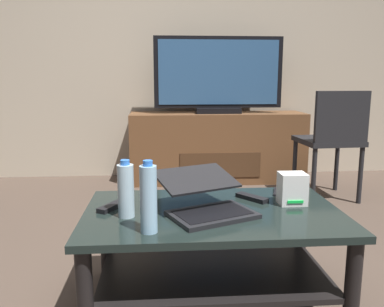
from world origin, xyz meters
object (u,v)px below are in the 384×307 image
(dining_chair, at_px, (333,137))
(water_bottle_far, at_px, (149,199))
(tv_remote, at_px, (112,206))
(soundbar_remote, at_px, (252,198))
(laptop, at_px, (206,199))
(water_bottle_near, at_px, (126,190))
(television, at_px, (218,77))
(coffee_table, at_px, (213,239))
(router_box, at_px, (292,189))
(media_cabinet, at_px, (217,147))
(cell_phone, at_px, (281,192))

(dining_chair, xyz_separation_m, water_bottle_far, (-1.38, -1.63, 0.03))
(tv_remote, relative_size, soundbar_remote, 1.00)
(dining_chair, bearing_deg, soundbar_remote, -126.05)
(laptop, xyz_separation_m, water_bottle_near, (-0.32, -0.02, 0.05))
(television, distance_m, soundbar_remote, 2.03)
(coffee_table, height_order, router_box, router_box)
(router_box, distance_m, soundbar_remote, 0.19)
(media_cabinet, bearing_deg, tv_remote, -109.86)
(water_bottle_near, distance_m, tv_remote, 0.16)
(television, bearing_deg, water_bottle_far, -104.00)
(laptop, xyz_separation_m, water_bottle_far, (-0.23, -0.20, 0.07))
(dining_chair, bearing_deg, coffee_table, -128.66)
(television, height_order, dining_chair, television)
(dining_chair, distance_m, router_box, 1.54)
(router_box, bearing_deg, coffee_table, -170.58)
(cell_phone, distance_m, tv_remote, 0.81)
(cell_phone, height_order, soundbar_remote, soundbar_remote)
(tv_remote, bearing_deg, media_cabinet, 100.85)
(dining_chair, distance_m, cell_phone, 1.40)
(water_bottle_far, relative_size, tv_remote, 1.66)
(dining_chair, relative_size, cell_phone, 6.23)
(cell_phone, bearing_deg, coffee_table, -130.19)
(coffee_table, bearing_deg, water_bottle_near, -171.67)
(television, relative_size, laptop, 2.54)
(television, bearing_deg, soundbar_remote, -93.42)
(water_bottle_near, bearing_deg, water_bottle_far, -61.04)
(coffee_table, height_order, soundbar_remote, soundbar_remote)
(coffee_table, xyz_separation_m, dining_chair, (1.12, 1.40, 0.22))
(tv_remote, bearing_deg, cell_phone, 43.13)
(media_cabinet, height_order, television, television)
(water_bottle_near, xyz_separation_m, tv_remote, (-0.07, 0.11, -0.10))
(water_bottle_far, bearing_deg, laptop, 40.65)
(cell_phone, bearing_deg, dining_chair, 74.71)
(media_cabinet, height_order, tv_remote, media_cabinet)
(tv_remote, bearing_deg, television, 100.65)
(dining_chair, bearing_deg, media_cabinet, 139.14)
(dining_chair, relative_size, laptop, 1.89)
(tv_remote, xyz_separation_m, soundbar_remote, (0.62, 0.08, 0.00))
(dining_chair, xyz_separation_m, soundbar_remote, (-0.93, -1.27, -0.08))
(router_box, xyz_separation_m, cell_phone, (0.00, 0.17, -0.06))
(water_bottle_near, bearing_deg, laptop, 4.07)
(dining_chair, xyz_separation_m, laptop, (-1.16, -1.43, -0.03))
(laptop, bearing_deg, cell_phone, 32.98)
(television, distance_m, router_box, 2.08)
(coffee_table, bearing_deg, router_box, 9.42)
(water_bottle_near, height_order, soundbar_remote, water_bottle_near)
(tv_remote, bearing_deg, router_box, 31.04)
(cell_phone, xyz_separation_m, soundbar_remote, (-0.17, -0.10, 0.01))
(coffee_table, xyz_separation_m, water_bottle_far, (-0.26, -0.22, 0.25))
(media_cabinet, bearing_deg, television, -90.00)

